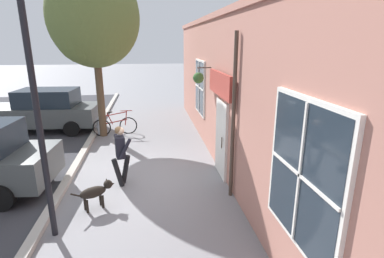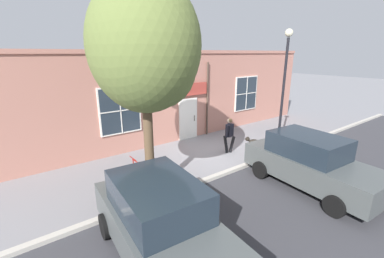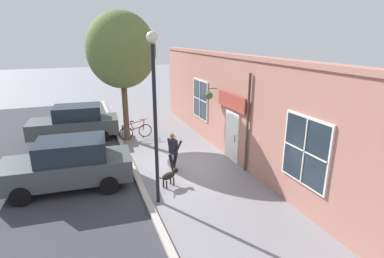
{
  "view_description": "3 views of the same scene",
  "coord_description": "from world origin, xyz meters",
  "px_view_note": "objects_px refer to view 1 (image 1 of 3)",
  "views": [
    {
      "loc": [
        -0.25,
        7.67,
        3.6
      ],
      "look_at": [
        -1.25,
        0.75,
        1.56
      ],
      "focal_mm": 28.0,
      "sensor_mm": 36.0,
      "label": 1
    },
    {
      "loc": [
        8.1,
        -7.41,
        4.29
      ],
      "look_at": [
        -0.45,
        -0.98,
        1.1
      ],
      "focal_mm": 24.0,
      "sensor_mm": 36.0,
      "label": 2
    },
    {
      "loc": [
        3.67,
        10.65,
        5.08
      ],
      "look_at": [
        -0.6,
        -0.57,
        1.35
      ],
      "focal_mm": 28.0,
      "sensor_mm": 36.0,
      "label": 3
    }
  ],
  "objects_px": {
    "leaning_bicycle": "(115,125)",
    "street_lamp": "(29,56)",
    "fire_hydrant": "(100,126)",
    "dog_on_leash": "(96,192)",
    "street_tree_by_curb": "(92,21)",
    "pedestrian_walking": "(121,151)",
    "parked_car_nearest_curb": "(45,110)"
  },
  "relations": [
    {
      "from": "parked_car_nearest_curb",
      "to": "fire_hydrant",
      "type": "bearing_deg",
      "value": 157.1
    },
    {
      "from": "leaning_bicycle",
      "to": "parked_car_nearest_curb",
      "type": "bearing_deg",
      "value": -18.54
    },
    {
      "from": "pedestrian_walking",
      "to": "parked_car_nearest_curb",
      "type": "xyz_separation_m",
      "value": [
        3.5,
        -5.5,
        -0.06
      ]
    },
    {
      "from": "street_lamp",
      "to": "street_tree_by_curb",
      "type": "bearing_deg",
      "value": -89.91
    },
    {
      "from": "leaning_bicycle",
      "to": "pedestrian_walking",
      "type": "bearing_deg",
      "value": 97.78
    },
    {
      "from": "dog_on_leash",
      "to": "leaning_bicycle",
      "type": "xyz_separation_m",
      "value": [
        0.14,
        -5.63,
        -0.03
      ]
    },
    {
      "from": "street_lamp",
      "to": "leaning_bicycle",
      "type": "bearing_deg",
      "value": -94.57
    },
    {
      "from": "pedestrian_walking",
      "to": "street_tree_by_curb",
      "type": "bearing_deg",
      "value": -75.45
    },
    {
      "from": "fire_hydrant",
      "to": "pedestrian_walking",
      "type": "bearing_deg",
      "value": 105.13
    },
    {
      "from": "dog_on_leash",
      "to": "street_lamp",
      "type": "height_order",
      "value": "street_lamp"
    },
    {
      "from": "street_tree_by_curb",
      "to": "parked_car_nearest_curb",
      "type": "height_order",
      "value": "street_tree_by_curb"
    },
    {
      "from": "street_lamp",
      "to": "pedestrian_walking",
      "type": "bearing_deg",
      "value": -119.84
    },
    {
      "from": "leaning_bicycle",
      "to": "fire_hydrant",
      "type": "height_order",
      "value": "leaning_bicycle"
    },
    {
      "from": "leaning_bicycle",
      "to": "fire_hydrant",
      "type": "relative_size",
      "value": 2.25
    },
    {
      "from": "leaning_bicycle",
      "to": "street_lamp",
      "type": "xyz_separation_m",
      "value": [
        0.52,
        6.52,
        3.0
      ]
    },
    {
      "from": "fire_hydrant",
      "to": "dog_on_leash",
      "type": "bearing_deg",
      "value": 97.53
    },
    {
      "from": "dog_on_leash",
      "to": "street_lamp",
      "type": "xyz_separation_m",
      "value": [
        0.66,
        0.89,
        2.97
      ]
    },
    {
      "from": "parked_car_nearest_curb",
      "to": "dog_on_leash",
      "type": "bearing_deg",
      "value": 114.56
    },
    {
      "from": "parked_car_nearest_curb",
      "to": "street_lamp",
      "type": "height_order",
      "value": "street_lamp"
    },
    {
      "from": "street_lamp",
      "to": "dog_on_leash",
      "type": "bearing_deg",
      "value": -126.54
    },
    {
      "from": "leaning_bicycle",
      "to": "street_lamp",
      "type": "distance_m",
      "value": 7.19
    },
    {
      "from": "dog_on_leash",
      "to": "leaning_bicycle",
      "type": "relative_size",
      "value": 0.52
    },
    {
      "from": "leaning_bicycle",
      "to": "street_lamp",
      "type": "height_order",
      "value": "street_lamp"
    },
    {
      "from": "pedestrian_walking",
      "to": "dog_on_leash",
      "type": "relative_size",
      "value": 1.76
    },
    {
      "from": "dog_on_leash",
      "to": "pedestrian_walking",
      "type": "bearing_deg",
      "value": -113.65
    },
    {
      "from": "parked_car_nearest_curb",
      "to": "leaning_bicycle",
      "type": "bearing_deg",
      "value": 161.46
    },
    {
      "from": "fire_hydrant",
      "to": "street_lamp",
      "type": "bearing_deg",
      "value": 90.76
    },
    {
      "from": "dog_on_leash",
      "to": "parked_car_nearest_curb",
      "type": "distance_m",
      "value": 7.27
    },
    {
      "from": "fire_hydrant",
      "to": "parked_car_nearest_curb",
      "type": "bearing_deg",
      "value": -22.9
    },
    {
      "from": "pedestrian_walking",
      "to": "fire_hydrant",
      "type": "height_order",
      "value": "pedestrian_walking"
    },
    {
      "from": "leaning_bicycle",
      "to": "parked_car_nearest_curb",
      "type": "xyz_separation_m",
      "value": [
        2.88,
        -0.96,
        0.5
      ]
    },
    {
      "from": "dog_on_leash",
      "to": "street_tree_by_curb",
      "type": "distance_m",
      "value": 6.8
    }
  ]
}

